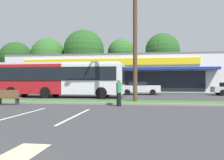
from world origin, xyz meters
The scene contains 17 objects.
grass_median centered at (0.00, 14.00, 0.06)m, with size 56.00×2.20×0.12m, color #386B28.
curb_lip centered at (0.00, 12.78, 0.06)m, with size 56.00×0.24×0.12m, color gray.
parking_stripe_1 centered at (-1.98, 7.77, 0.00)m, with size 0.12×4.80×0.01m, color silver.
parking_stripe_2 centered at (0.55, 7.70, 0.00)m, with size 0.12×4.80×0.01m, color silver.
lot_arrow centered at (1.00, 2.30, 0.00)m, with size 0.70×1.60×0.01m, color beige.
storefront_building centered at (-1.66, 35.79, 2.72)m, with size 30.83×12.94×5.43m.
tree_far_left centered at (-23.21, 43.66, 6.22)m, with size 6.95×6.95×9.71m.
tree_left centered at (-16.01, 43.18, 6.79)m, with size 6.90×6.90×10.25m.
tree_mid_left centered at (-8.44, 42.82, 7.65)m, with size 7.92×7.92×11.62m.
tree_mid centered at (-1.43, 46.38, 7.46)m, with size 5.64×5.64×10.30m.
tree_mid_right centered at (6.68, 42.91, 7.33)m, with size 6.39×6.39×10.54m.
utility_pole centered at (2.69, 14.22, 5.92)m, with size 3.03×2.40×11.13m.
city_bus centered at (-4.44, 19.09, 1.77)m, with size 12.05×2.67×3.25m.
bus_stop_bench centered at (-5.15, 11.74, 0.50)m, with size 1.60×0.45×0.95m.
car_0 centered at (-6.79, 25.66, 0.80)m, with size 4.73×1.89×1.57m.
car_1 centered at (2.88, 24.57, 0.76)m, with size 4.45×2.00×1.45m.
pedestrian_near_bench centered at (1.95, 11.90, 0.83)m, with size 0.33×0.33×1.65m.
Camera 1 is at (3.53, -2.17, 1.47)m, focal length 37.87 mm.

